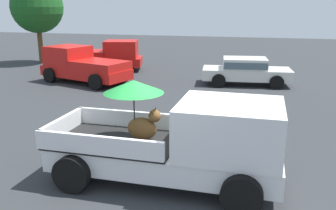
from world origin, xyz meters
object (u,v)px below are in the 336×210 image
(pickup_truck_far, at_px, (82,65))
(parked_sedan_near, at_px, (246,70))
(pickup_truck_red, at_px, (105,56))
(pickup_truck_main, at_px, (185,141))

(pickup_truck_far, xyz_separation_m, parked_sedan_near, (8.11, 1.60, -0.13))
(pickup_truck_red, relative_size, parked_sedan_near, 1.14)
(pickup_truck_red, height_order, parked_sedan_near, pickup_truck_red)
(pickup_truck_main, distance_m, pickup_truck_far, 11.97)
(pickup_truck_main, xyz_separation_m, parked_sedan_near, (0.68, 10.99, -0.23))
(pickup_truck_red, bearing_deg, parked_sedan_near, -27.58)
(pickup_truck_far, relative_size, parked_sedan_near, 1.14)
(pickup_truck_main, xyz_separation_m, pickup_truck_far, (-7.42, 9.39, -0.10))
(pickup_truck_far, bearing_deg, parked_sedan_near, -150.92)
(parked_sedan_near, bearing_deg, pickup_truck_main, -100.41)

